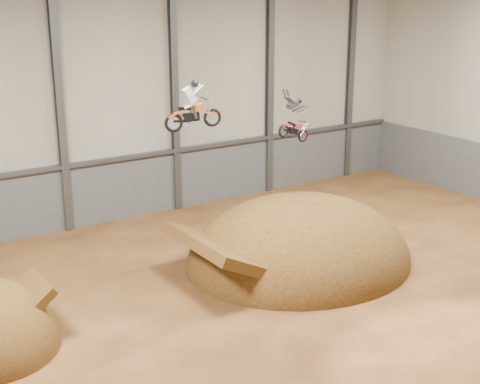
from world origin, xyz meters
The scene contains 11 objects.
floor centered at (0.00, 0.00, 0.00)m, with size 40.00×40.00×0.00m, color #4A2B13.
back_wall centered at (0.00, 15.00, 7.00)m, with size 40.00×0.10×14.00m, color #A5A192.
lower_band_back centered at (0.00, 14.90, 1.75)m, with size 39.80×0.18×3.50m, color #54575C.
steel_rail centered at (0.00, 14.75, 3.55)m, with size 39.80×0.35×0.20m, color #47494F.
steel_column_2 centered at (-3.33, 14.80, 7.00)m, with size 0.40×0.36×13.90m, color #47494F.
steel_column_3 centered at (3.33, 14.80, 7.00)m, with size 0.40×0.36×13.90m, color #47494F.
steel_column_4 centered at (10.00, 14.80, 7.00)m, with size 0.40×0.36×13.90m, color #47494F.
steel_column_5 centered at (16.67, 14.80, 7.00)m, with size 0.40×0.36×13.90m, color #47494F.
landing_ramp centered at (4.26, 4.31, 0.00)m, with size 11.10×9.82×6.40m, color #3C250F.
fmx_rider_a centered at (-1.64, 3.81, 8.28)m, with size 2.31×0.88×2.09m, color #D45214, non-canonical shape.
fmx_rider_b centered at (3.88, 4.60, 7.04)m, with size 2.44×0.70×2.10m, color #B31C26, non-canonical shape.
Camera 1 is at (-14.38, -18.79, 12.54)m, focal length 50.00 mm.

